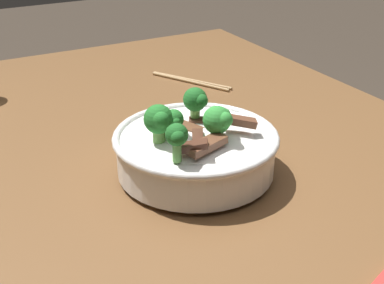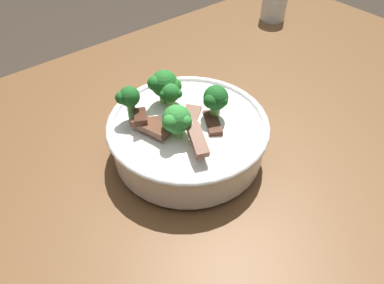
% 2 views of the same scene
% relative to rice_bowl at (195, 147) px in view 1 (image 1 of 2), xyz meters
% --- Properties ---
extents(dining_table, '(1.31, 0.94, 0.80)m').
position_rel_rice_bowl_xyz_m(dining_table, '(-0.10, 0.03, -0.16)').
color(dining_table, brown).
rests_on(dining_table, ground).
extents(rice_bowl, '(0.26, 0.26, 0.13)m').
position_rel_rice_bowl_xyz_m(rice_bowl, '(0.00, 0.00, 0.00)').
color(rice_bowl, white).
rests_on(rice_bowl, dining_table).
extents(chopsticks_pair, '(0.19, 0.12, 0.01)m').
position_rel_rice_bowl_xyz_m(chopsticks_pair, '(-0.38, 0.19, -0.05)').
color(chopsticks_pair, '#9E7A4C').
rests_on(chopsticks_pair, dining_table).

